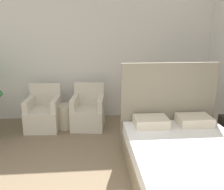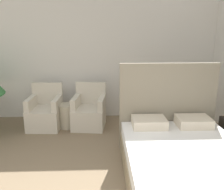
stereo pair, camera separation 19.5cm
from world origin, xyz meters
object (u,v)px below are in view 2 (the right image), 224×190
at_px(side_table, 67,116).
at_px(armchair_near_window_left, 45,114).
at_px(bed, 186,163).
at_px(armchair_near_window_right, 89,114).

bearing_deg(side_table, armchair_near_window_left, -179.34).
bearing_deg(armchair_near_window_left, bed, -38.34).
relative_size(bed, side_table, 4.72).
xyz_separation_m(bed, side_table, (-1.77, 1.97, -0.05)).
distance_m(armchair_near_window_left, side_table, 0.44).
height_order(armchair_near_window_right, side_table, armchair_near_window_right).
xyz_separation_m(armchair_near_window_left, armchair_near_window_right, (0.88, -0.00, 0.00)).
bearing_deg(bed, armchair_near_window_left, 138.37).
height_order(bed, armchair_near_window_left, bed).
bearing_deg(armchair_near_window_right, side_table, -173.57).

